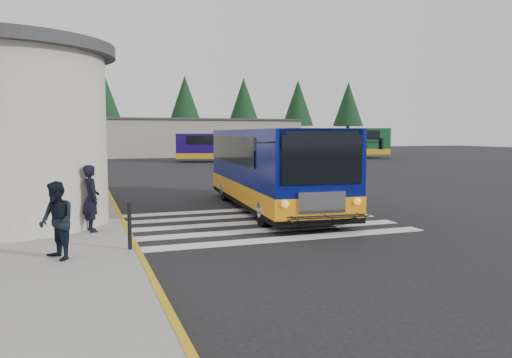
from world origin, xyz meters
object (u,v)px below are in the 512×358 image
object	(u,v)px
transit_bus	(272,171)
pedestrian_b	(57,221)
far_bus_a	(224,146)
bollard	(130,226)
far_bus_b	(337,141)
pedestrian_a	(91,198)

from	to	relation	value
transit_bus	pedestrian_b	world-z (taller)	transit_bus
far_bus_a	bollard	bearing A→B (deg)	176.94
bollard	far_bus_b	bearing A→B (deg)	55.33
pedestrian_b	pedestrian_a	bearing A→B (deg)	138.76
transit_bus	far_bus_a	size ratio (longest dim) A/B	1.11
pedestrian_b	far_bus_b	distance (m)	44.00
pedestrian_a	far_bus_a	xyz separation A→B (m)	(12.18, 30.45, 0.44)
pedestrian_b	bollard	xyz separation A→B (m)	(1.41, 0.43, -0.26)
far_bus_a	far_bus_b	size ratio (longest dim) A/B	0.82
pedestrian_b	far_bus_a	world-z (taller)	far_bus_a
pedestrian_b	far_bus_a	bearing A→B (deg)	131.95
far_bus_b	pedestrian_b	bearing A→B (deg)	157.65
far_bus_b	far_bus_a	bearing A→B (deg)	114.32
pedestrian_a	transit_bus	bearing A→B (deg)	-76.44
pedestrian_b	far_bus_a	distance (m)	35.60
transit_bus	far_bus_b	bearing A→B (deg)	62.50
pedestrian_a	far_bus_b	size ratio (longest dim) A/B	0.16
transit_bus	pedestrian_a	bearing A→B (deg)	-150.31
pedestrian_b	far_bus_a	xyz separation A→B (m)	(12.88, 33.19, 0.51)
pedestrian_b	far_bus_b	size ratio (longest dim) A/B	0.14
transit_bus	pedestrian_b	bearing A→B (deg)	-135.56
pedestrian_b	far_bus_b	bearing A→B (deg)	117.30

